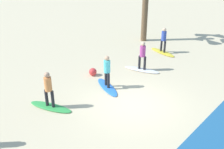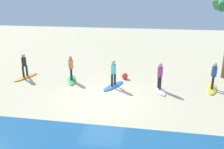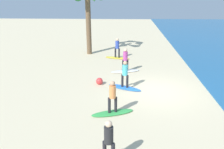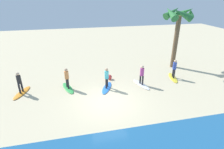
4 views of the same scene
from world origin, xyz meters
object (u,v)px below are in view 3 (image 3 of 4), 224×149
Objects in this scene: surfboard_white at (125,71)px; surfboard_green at (113,113)px; beach_ball at (99,81)px; surfer_yellow at (117,46)px; surfboard_yellow at (117,58)px; surfer_green at (113,94)px; surfer_orange at (109,138)px; surfer_white at (125,58)px; surfboard_blue at (125,88)px; surfer_blue at (125,72)px.

surfboard_white and surfboard_green have the same top height.
surfboard_green is 3.71m from beach_ball.
surfboard_yellow is at bearing 0.00° from surfer_yellow.
surfer_green is 3.42m from surfer_orange.
surfer_green is at bearing -0.00° from surfboard_green.
surfer_white is 1.00× the size of surfer_orange.
surfer_blue reaches higher than surfboard_blue.
surfer_green is (9.17, -0.06, 0.00)m from surfer_yellow.
surfer_yellow and surfer_white have the same top height.
surfboard_yellow and surfboard_white have the same top height.
surfer_white is (3.26, 0.63, 0.00)m from surfer_yellow.
surfboard_blue is at bearing 60.25° from surfboard_green.
beach_ball is at bearing -140.93° from surfboard_white.
surfboard_yellow is 1.00× the size of surfboard_white.
surfer_green is (5.91, -0.69, 0.99)m from surfboard_white.
beach_ball is (5.60, -1.01, 0.17)m from surfboard_yellow.
surfboard_blue is 6.56m from surfer_orange.
surfer_blue is 3.09m from surfer_green.
surfer_green is at bearing 179.90° from surfer_orange.
surfer_yellow is at bearing -169.09° from surfer_white.
beach_ball is at bearing 86.85° from surfboard_green.
surfboard_yellow is 5.69m from beach_ball.
surfboard_white is 6.04m from surfer_green.
surfboard_white is 0.99m from surfer_white.
surfboard_yellow is at bearing 179.69° from surfer_orange.
surfboard_green is 1.28× the size of surfer_green.
surfboard_blue is 1.68m from beach_ball.
surfer_yellow is 3.83× the size of beach_ball.
surfboard_yellow is 4.90× the size of beach_ball.
surfer_green is at bearing -11.69° from surfer_blue.
surfer_white is 3.05m from surfboard_blue.
surfboard_blue is 1.00× the size of surfboard_green.
surfboard_yellow is at bearing 71.56° from surfboard_green.
surfer_orange is (12.60, -0.07, 0.99)m from surfboard_yellow.
surfboard_green is (3.03, -0.63, 0.00)m from surfboard_blue.
surfer_white is 9.36m from surfer_orange.
surfboard_blue is 1.28× the size of surfer_blue.
surfboard_white is at bearing 144.89° from beach_ball.
surfboard_green is at bearing -11.69° from surfer_blue.
surfboard_green is at bearing -6.65° from surfer_white.
beach_ball reaches higher than surfboard_blue.
surfer_green is at bearing 14.91° from beach_ball.
beach_ball is at bearing -174.50° from surfboard_blue.
surfer_orange is (3.42, -0.01, 0.00)m from surfer_green.
surfer_orange is at bearing 7.70° from beach_ball.
surfer_blue is at bearing 114.64° from surfboard_blue.
surfer_yellow is 1.00× the size of surfer_blue.
surfboard_blue is (2.88, -0.06, 0.00)m from surfboard_white.
surfer_yellow and surfer_blue have the same top height.
surfer_white is at bearing 144.89° from beach_ball.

